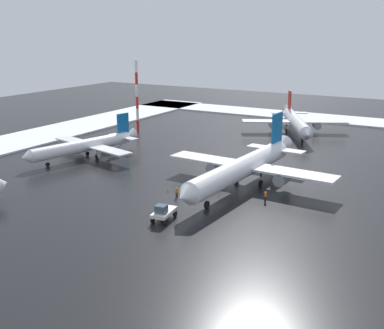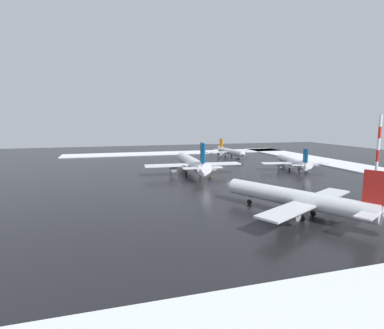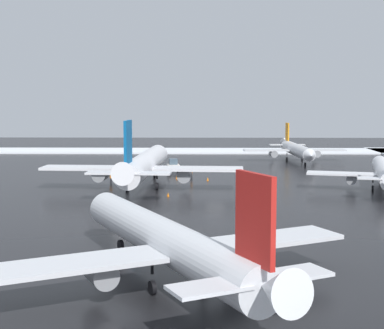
% 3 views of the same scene
% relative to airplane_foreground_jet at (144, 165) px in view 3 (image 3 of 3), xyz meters
% --- Properties ---
extents(ground_plane, '(240.00, 240.00, 0.00)m').
position_rel_airplane_foreground_jet_xyz_m(ground_plane, '(-5.52, -10.80, -3.60)').
color(ground_plane, black).
extents(snow_bank_right, '(14.00, 116.00, 0.37)m').
position_rel_airplane_foreground_jet_xyz_m(snow_bank_right, '(61.48, -10.80, -3.42)').
color(snow_bank_right, white).
rests_on(snow_bank_right, ground_plane).
extents(airplane_foreground_jet, '(36.69, 30.42, 10.90)m').
position_rel_airplane_foreground_jet_xyz_m(airplane_foreground_jet, '(0.00, 0.00, 0.00)').
color(airplane_foreground_jet, white).
rests_on(airplane_foreground_jet, ground_plane).
extents(airplane_parked_portside, '(27.02, 22.40, 8.02)m').
position_rel_airplane_foreground_jet_xyz_m(airplane_parked_portside, '(37.20, -29.21, -0.95)').
color(airplane_parked_portside, silver).
rests_on(airplane_parked_portside, ground_plane).
extents(airplane_far_rear, '(27.25, 22.85, 8.18)m').
position_rel_airplane_foreground_jet_xyz_m(airplane_far_rear, '(-1.42, -36.29, -0.90)').
color(airplane_far_rear, white).
rests_on(airplane_far_rear, ground_plane).
extents(airplane_distant_tail, '(30.20, 25.74, 9.70)m').
position_rel_airplane_foreground_jet_xyz_m(airplane_distant_tail, '(-46.66, -6.27, -0.40)').
color(airplane_distant_tail, silver).
rests_on(airplane_distant_tail, ground_plane).
extents(pushback_tug, '(4.88, 2.90, 2.50)m').
position_rel_airplane_foreground_jet_xyz_m(pushback_tug, '(18.96, -3.60, -2.32)').
color(pushback_tug, silver).
rests_on(pushback_tug, ground_plane).
extents(ground_crew_by_nose_gear, '(0.36, 0.36, 1.71)m').
position_rel_airplane_foreground_jet_xyz_m(ground_crew_by_nose_gear, '(4.63, 5.88, -2.63)').
color(ground_crew_by_nose_gear, black).
rests_on(ground_crew_by_nose_gear, ground_plane).
extents(ground_crew_mid_apron, '(0.36, 0.36, 1.71)m').
position_rel_airplane_foreground_jet_xyz_m(ground_crew_mid_apron, '(9.80, -7.07, -2.63)').
color(ground_crew_mid_apron, black).
rests_on(ground_crew_mid_apron, ground_plane).
extents(traffic_cone_near_nose, '(0.36, 0.36, 0.55)m').
position_rel_airplane_foreground_jet_xyz_m(traffic_cone_near_nose, '(8.11, -9.84, -3.33)').
color(traffic_cone_near_nose, orange).
rests_on(traffic_cone_near_nose, ground_plane).
extents(traffic_cone_mid_line, '(0.36, 0.36, 0.55)m').
position_rel_airplane_foreground_jet_xyz_m(traffic_cone_mid_line, '(-7.87, -4.11, -3.33)').
color(traffic_cone_mid_line, orange).
rests_on(traffic_cone_mid_line, ground_plane).
extents(traffic_cone_wingtip_side, '(0.36, 0.36, 0.55)m').
position_rel_airplane_foreground_jet_xyz_m(traffic_cone_wingtip_side, '(10.19, -4.55, -3.33)').
color(traffic_cone_wingtip_side, orange).
rests_on(traffic_cone_wingtip_side, ground_plane).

